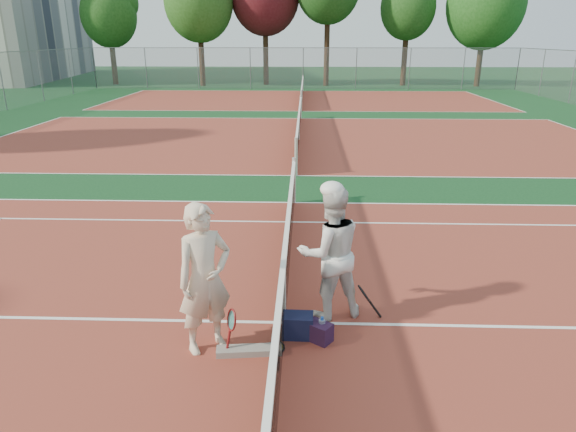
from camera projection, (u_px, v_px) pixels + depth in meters
The scene contains 21 objects.
ground at pixel (284, 323), 7.14m from camera, with size 130.00×130.00×0.00m, color #0F3819.
court_main at pixel (284, 323), 7.14m from camera, with size 23.77×10.97×0.01m, color maroon.
court_far_a at pixel (299, 140), 19.88m from camera, with size 23.77×10.97×0.01m, color maroon.
court_far_b at pixel (302, 99), 32.61m from camera, with size 23.77×10.97×0.01m, color maroon.
net_main at pixel (284, 290), 6.97m from camera, with size 0.10×10.98×1.02m, color black, non-canonical shape.
net_far_a at pixel (299, 126), 19.71m from camera, with size 0.10×10.98×1.02m, color black, non-canonical shape.
net_far_b at pixel (302, 91), 32.44m from camera, with size 0.10×10.98×1.02m, color black, non-canonical shape.
fence_back at pixel (303, 69), 38.72m from camera, with size 32.00×0.06×3.00m, color slate, non-canonical shape.
player_a at pixel (205, 279), 6.27m from camera, with size 0.71×0.46×1.94m, color beige.
player_b at pixel (330, 253), 7.07m from camera, with size 0.93×0.72×1.91m, color white.
racket_red at pixel (232, 332), 6.38m from camera, with size 0.14×0.27×0.59m, color maroon, non-canonical shape.
racket_black_held at pixel (363, 303), 7.16m from camera, with size 0.36×0.27×0.51m, color black, non-canonical shape.
racket_spare at pixel (276, 348), 6.55m from camera, with size 0.60×0.27×0.03m, color black, non-canonical shape.
sports_bag_navy at pixel (298, 326), 6.78m from camera, with size 0.40×0.28×0.32m, color black.
sports_bag_purple at pixel (319, 332), 6.68m from camera, with size 0.32×0.22×0.26m, color black.
net_cover_canvas at pixel (249, 351), 6.44m from camera, with size 0.82×0.19×0.09m, color slate.
water_bottle at pixel (322, 330), 6.69m from camera, with size 0.09×0.09×0.30m, color #C9E7FF.
tree_back_0 at pixel (109, 16), 41.34m from camera, with size 4.44×4.44×7.97m.
tree_back_1 at pixel (199, 2), 39.78m from camera, with size 5.36×5.36×9.46m.
tree_back_4 at pixel (408, 8), 40.18m from camera, with size 4.31×4.31×8.42m.
tree_back_5 at pixel (486, 4), 39.30m from camera, with size 5.93×5.93×9.57m.
Camera 1 is at (0.27, -6.24, 3.77)m, focal length 32.00 mm.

